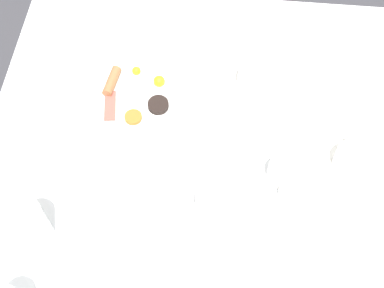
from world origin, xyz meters
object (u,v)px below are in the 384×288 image
Objects in this scene: teacup_with_saucer_left at (253,80)px; fork_by_plate at (99,206)px; napkin_folded at (340,54)px; knife_by_plate at (347,267)px; breakfast_plate at (136,95)px; teapot_near at (198,233)px; teacup_with_saucer_right at (351,162)px; water_glass_short at (32,225)px; creamer_jug at (281,172)px; water_glass_tall at (157,17)px.

fork_by_plate is (0.39, -0.35, -0.02)m from teacup_with_saucer_left.
knife_by_plate is at bearing -1.06° from napkin_folded.
knife_by_plate is (0.42, 0.54, -0.01)m from breakfast_plate.
teapot_near is 0.42m from teacup_with_saucer_right.
teacup_with_saucer_left reaches higher than breakfast_plate.
water_glass_short reaches higher than creamer_jug.
water_glass_tall reaches higher than fork_by_plate.
water_glass_tall is (-0.17, -0.28, 0.03)m from teacup_with_saucer_left.
creamer_jug is at bearing 128.37° from teapot_near.
breakfast_plate is 0.59m from napkin_folded.
creamer_jug reaches higher than breakfast_plate.
creamer_jug is (0.05, -0.17, 0.00)m from teacup_with_saucer_right.
fork_by_plate is at bearing 126.03° from water_glass_short.
water_glass_short is at bearing -70.66° from teacup_with_saucer_right.
breakfast_plate is 3.20× the size of creamer_jug.
breakfast_plate is at bearing -158.96° from teapot_near.
teacup_with_saucer_left is at bearing 59.10° from water_glass_tall.
teapot_near is 0.34m from knife_by_plate.
teapot_near is at bearing -13.10° from teacup_with_saucer_left.
breakfast_plate is 0.33m from fork_by_plate.
teacup_with_saucer_left is 1.12× the size of water_glass_short.
napkin_folded is (-0.61, 0.71, -0.07)m from water_glass_short.
teapot_near reaches higher than napkin_folded.
water_glass_short reaches higher than teacup_with_saucer_left.
teacup_with_saucer_left is at bearing 135.56° from water_glass_short.
water_glass_tall is 0.83m from knife_by_plate.
knife_by_plate is (0.10, 0.58, 0.00)m from fork_by_plate.
teacup_with_saucer_right is 0.36m from napkin_folded.
water_glass_short is at bearing -92.92° from teapot_near.
napkin_folded is at bearing 178.94° from knife_by_plate.
creamer_jug is 0.56× the size of fork_by_plate.
teacup_with_saucer_right is 1.81× the size of creamer_jug.
teacup_with_saucer_right is 0.82× the size of knife_by_plate.
water_glass_tall is at bearing -93.99° from napkin_folded.
water_glass_short is at bearing -21.52° from breakfast_plate.
creamer_jug is at bearing 38.67° from water_glass_tall.
teacup_with_saucer_right is 1.12× the size of water_glass_short.
teacup_with_saucer_left is (-0.07, 0.31, 0.02)m from breakfast_plate.
fork_by_plate is (-0.09, 0.12, -0.07)m from water_glass_short.
water_glass_tall is (-0.63, -0.17, 0.01)m from teapot_near.
creamer_jug is (0.28, 0.08, 0.00)m from teacup_with_saucer_left.
water_glass_tall is at bearing 172.70° from fork_by_plate.
napkin_folded is at bearing 142.99° from teapot_near.
breakfast_plate is 0.24m from water_glass_tall.
teapot_near reaches higher than knife_by_plate.
water_glass_tall is 0.68m from water_glass_short.
creamer_jug is 0.44m from fork_by_plate.
creamer_jug reaches higher than knife_by_plate.
teacup_with_saucer_right reaches higher than creamer_jug.
teapot_near is at bearing -94.94° from knife_by_plate.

